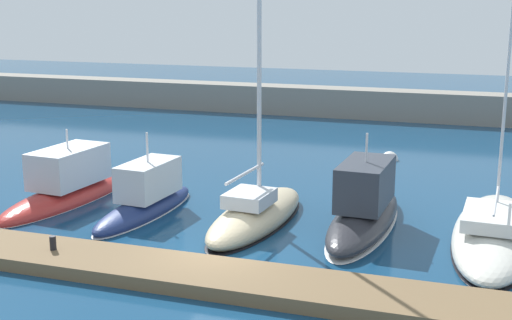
% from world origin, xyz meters
% --- Properties ---
extents(ground_plane, '(120.00, 120.00, 0.00)m').
position_xyz_m(ground_plane, '(0.00, 0.00, 0.00)').
color(ground_plane, navy).
extents(dock_pier, '(21.01, 2.31, 0.40)m').
position_xyz_m(dock_pier, '(0.00, -1.57, 0.20)').
color(dock_pier, brown).
rests_on(dock_pier, ground_plane).
extents(breakwater_seawall, '(108.00, 2.16, 1.97)m').
position_xyz_m(breakwater_seawall, '(0.00, 28.41, 0.98)').
color(breakwater_seawall, gray).
rests_on(breakwater_seawall, ground_plane).
extents(motorboat_red_nearest, '(2.81, 8.25, 3.35)m').
position_xyz_m(motorboat_red_nearest, '(-8.20, 4.57, 0.52)').
color(motorboat_red_nearest, '#B72D28').
rests_on(motorboat_red_nearest, ground_plane).
extents(motorboat_navy_second, '(2.03, 6.59, 3.36)m').
position_xyz_m(motorboat_navy_second, '(-4.42, 3.92, 0.57)').
color(motorboat_navy_second, navy).
rests_on(motorboat_navy_second, ground_plane).
extents(sailboat_sand_third, '(2.65, 7.32, 14.06)m').
position_xyz_m(sailboat_sand_third, '(-0.03, 3.96, 0.43)').
color(sailboat_sand_third, beige).
rests_on(sailboat_sand_third, ground_plane).
extents(motorboat_charcoal_fourth, '(2.30, 7.83, 3.67)m').
position_xyz_m(motorboat_charcoal_fourth, '(3.75, 4.86, 0.72)').
color(motorboat_charcoal_fourth, '#2D2D33').
rests_on(motorboat_charcoal_fourth, ground_plane).
extents(sailboat_ivory_fifth, '(3.08, 9.52, 18.33)m').
position_xyz_m(sailboat_ivory_fifth, '(8.15, 4.85, 0.30)').
color(sailboat_ivory_fifth, silver).
rests_on(sailboat_ivory_fifth, ground_plane).
extents(mooring_buoy_white, '(0.87, 0.87, 0.87)m').
position_xyz_m(mooring_buoy_white, '(3.12, 15.88, 0.00)').
color(mooring_buoy_white, white).
rests_on(mooring_buoy_white, ground_plane).
extents(dock_bollard, '(0.20, 0.20, 0.44)m').
position_xyz_m(dock_bollard, '(-4.78, -1.57, 0.62)').
color(dock_bollard, black).
rests_on(dock_bollard, dock_pier).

